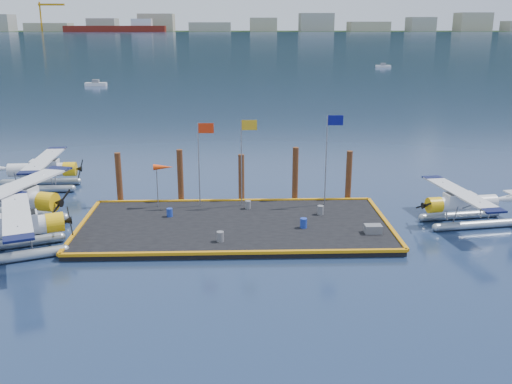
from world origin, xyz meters
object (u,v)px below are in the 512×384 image
Objects in this scene: seaplane_a at (11,231)px; drum_5 at (248,205)px; drum_2 at (304,223)px; piling_1 at (180,177)px; flagpole_red at (201,152)px; flagpole_yellow at (244,150)px; piling_0 at (119,179)px; seaplane_d at (464,205)px; crate at (373,229)px; flagpole_blue at (329,147)px; windsock at (163,168)px; seaplane_b at (14,201)px; piling_2 at (241,180)px; drum_0 at (170,212)px; seaplane_c at (40,172)px; drum_4 at (320,210)px; drum_3 at (220,237)px; piling_4 at (349,177)px; piling_3 at (295,176)px.

drum_5 is at bearing 95.24° from seaplane_a.
piling_1 is (-8.42, 6.40, 1.38)m from drum_2.
flagpole_red is 3.00m from flagpole_yellow.
piling_0 is (4.43, 9.33, 0.50)m from seaplane_a.
crate is (-6.67, -2.52, -0.66)m from seaplane_d.
flagpole_blue is at bearing 7.44° from drum_5.
flagpole_red reaches higher than windsock.
seaplane_b is 9.86× the size of crate.
piling_2 is (-14.83, 4.98, 0.57)m from seaplane_d.
flagpole_blue is (5.77, 0.75, 4.00)m from drum_5.
piling_0 is at bearing 133.10° from seaplane_a.
drum_0 is 0.14× the size of piling_1.
flagpole_red is 1.43× the size of piling_1.
drum_5 is at bearing 64.49° from seaplane_c.
seaplane_a is 15.30× the size of drum_4.
drum_5 is 5.64m from piling_1.
windsock is at bearing 120.69° from drum_3.
piling_1 is at bearing 67.03° from seaplane_d.
seaplane_d is (28.27, 4.35, -0.18)m from seaplane_a.
seaplane_d is 2.27× the size of piling_2.
drum_3 is at bearing -53.04° from drum_0.
seaplane_b reaches higher than windsock.
drum_3 is 8.53m from windsock.
flagpole_yellow is (-5.18, 2.18, 3.80)m from drum_4.
windsock is at bearing 180.00° from flagpole_red.
seaplane_a is 1.11× the size of seaplane_d.
flagpole_red is at bearing 166.85° from drum_5.
flagpole_yellow is 3.07m from piling_2.
seaplane_b is at bearing -170.30° from piling_4.
flagpole_blue is at bearing 113.54° from seaplane_b.
drum_4 is at bearing 126.85° from crate.
piling_2 is at bearing 121.48° from drum_2.
seaplane_c is 14.17m from drum_0.
piling_2 is 8.00m from piling_4.
seaplane_b is 2.61× the size of piling_4.
flagpole_yellow is at bearing -18.79° from piling_1.
flagpole_blue reaches higher than flagpole_red.
piling_1 is at bearing 65.76° from seaplane_c.
drum_3 is (13.87, -4.63, -0.91)m from seaplane_b.
flagpole_red is at bearing 151.71° from crate.
piling_3 is at bearing 9.53° from windsock.
seaplane_a is at bearing -170.40° from drum_2.
flagpole_red is at bearing -14.46° from piling_0.
flagpole_yellow is at bearing 68.46° from seaplane_d.
flagpole_red is at bearing 180.00° from flagpole_yellow.
seaplane_d reaches higher than drum_2.
flagpole_red is (-8.18, 2.18, 3.68)m from drum_4.
flagpole_blue is 1.71× the size of piling_2.
seaplane_c is 8.91× the size of crate.
drum_5 reaches higher than drum_0.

